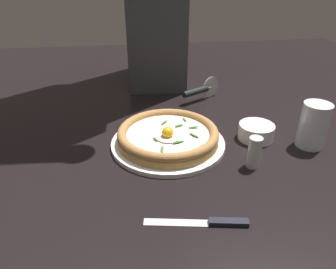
# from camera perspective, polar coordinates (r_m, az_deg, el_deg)

# --- Properties ---
(ground_plane) EXTENTS (2.40, 2.40, 0.03)m
(ground_plane) POSITION_cam_1_polar(r_m,az_deg,el_deg) (0.82, -2.23, -4.22)
(ground_plane) COLOR black
(ground_plane) RESTS_ON ground
(pizza_plate) EXTENTS (0.30, 0.30, 0.01)m
(pizza_plate) POSITION_cam_1_polar(r_m,az_deg,el_deg) (0.84, -0.00, -1.54)
(pizza_plate) COLOR white
(pizza_plate) RESTS_ON ground
(pizza) EXTENTS (0.27, 0.27, 0.05)m
(pizza) POSITION_cam_1_polar(r_m,az_deg,el_deg) (0.83, 0.00, -0.06)
(pizza) COLOR #AD8342
(pizza) RESTS_ON pizza_plate
(side_bowl) EXTENTS (0.10, 0.10, 0.04)m
(side_bowl) POSITION_cam_1_polar(r_m,az_deg,el_deg) (0.90, 15.77, 0.51)
(side_bowl) COLOR white
(side_bowl) RESTS_ON ground
(pizza_cutter) EXTENTS (0.09, 0.15, 0.08)m
(pizza_cutter) POSITION_cam_1_polar(r_m,az_deg,el_deg) (1.11, 5.79, 8.02)
(pizza_cutter) COLOR silver
(pizza_cutter) RESTS_ON ground
(table_knife) EXTENTS (0.05, 0.20, 0.01)m
(table_knife) POSITION_cam_1_polar(r_m,az_deg,el_deg) (0.62, 8.02, -15.59)
(table_knife) COLOR silver
(table_knife) RESTS_ON ground
(drinking_glass) EXTENTS (0.07, 0.07, 0.12)m
(drinking_glass) POSITION_cam_1_polar(r_m,az_deg,el_deg) (0.90, 24.90, 1.04)
(drinking_glass) COLOR silver
(drinking_glass) RESTS_ON ground
(pepper_shaker) EXTENTS (0.03, 0.03, 0.08)m
(pepper_shaker) POSITION_cam_1_polar(r_m,az_deg,el_deg) (0.77, 15.47, -3.16)
(pepper_shaker) COLOR silver
(pepper_shaker) RESTS_ON ground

